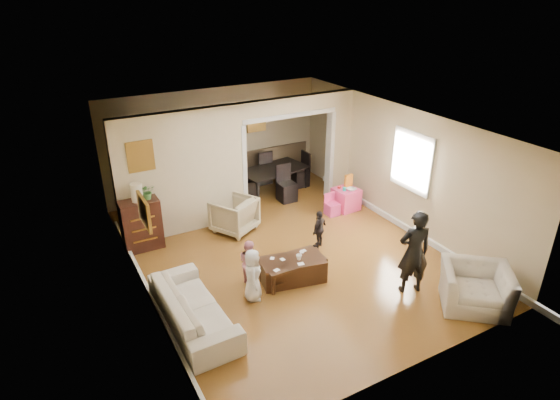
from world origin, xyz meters
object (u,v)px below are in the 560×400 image
child_kneel_b (249,262)px  child_toddler (319,229)px  adult_person (414,252)px  armchair_front (475,287)px  play_table (346,199)px  child_kneel_a (253,275)px  armchair_back (234,215)px  table_lamp (137,192)px  sofa (193,307)px  coffee_cup (299,257)px  dining_table (274,180)px  coffee_table (292,270)px  dresser (141,225)px  cyan_cup (344,189)px

child_kneel_b → child_toddler: size_ratio=1.06×
adult_person → armchair_front: bearing=146.3°
armchair_front → adult_person: bearing=167.3°
play_table → child_kneel_a: size_ratio=0.57×
child_toddler → armchair_front: bearing=85.0°
armchair_back → child_toddler: (1.21, -1.44, 0.02)m
armchair_front → child_kneel_b: size_ratio=1.27×
table_lamp → play_table: 4.72m
sofa → armchair_back: 3.05m
armchair_back → child_toddler: size_ratio=1.03×
armchair_back → coffee_cup: 2.26m
sofa → child_toddler: child_toddler is taller
coffee_cup → child_kneel_a: child_kneel_a is taller
dining_table → child_kneel_a: 4.47m
play_table → child_kneel_b: size_ratio=0.63×
armchair_front → coffee_cup: (-2.15, 2.00, 0.12)m
armchair_front → coffee_table: bearing=177.1°
dresser → coffee_cup: dresser is taller
armchair_back → child_kneel_b: (-0.54, -1.89, 0.05)m
coffee_table → coffee_cup: coffee_cup is taller
cyan_cup → child_kneel_a: child_kneel_a is taller
armchair_front → child_kneel_b: 3.77m
armchair_front → play_table: size_ratio=2.02×
dresser → dining_table: size_ratio=0.61×
armchair_back → child_kneel_a: child_kneel_a is taller
play_table → coffee_cup: bearing=-141.5°
dresser → coffee_table: size_ratio=0.92×
coffee_cup → dining_table: (1.46, 3.66, -0.17)m
dining_table → child_kneel_a: bearing=-132.5°
cyan_cup → coffee_table: bearing=-143.0°
child_kneel_a → armchair_back: bearing=5.5°
sofa → dresser: bearing=0.9°
sofa → coffee_cup: size_ratio=20.51×
armchair_front → child_kneel_a: size_ratio=1.14×
armchair_front → dining_table: (-0.68, 5.66, -0.05)m
dresser → cyan_cup: dresser is taller
sofa → armchair_back: size_ratio=2.55×
child_toddler → dining_table: bearing=-128.3°
table_lamp → child_kneel_b: (1.35, -2.11, -0.80)m
child_toddler → sofa: bearing=-9.0°
coffee_cup → child_kneel_a: (-0.95, -0.10, -0.00)m
armchair_front → dresser: (-4.29, 4.46, 0.17)m
dining_table → child_kneel_b: child_kneel_b is taller
coffee_table → dresser: bearing=130.4°
coffee_cup → child_kneel_b: child_kneel_b is taller
armchair_back → child_kneel_a: (-0.69, -2.34, 0.09)m
cyan_cup → child_kneel_b: (-3.15, -1.55, -0.13)m
dining_table → adult_person: (0.05, -4.85, 0.46)m
sofa → dining_table: 5.24m
coffee_table → dining_table: dining_table is taller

